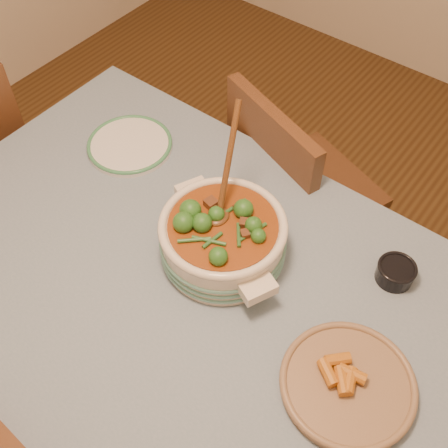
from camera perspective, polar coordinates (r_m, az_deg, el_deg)
name	(u,v)px	position (r m, az deg, el deg)	size (l,w,h in m)	color
floor	(207,408)	(2.08, -1.71, -18.19)	(4.50, 4.50, 0.00)	#432913
dining_table	(201,314)	(1.48, -2.32, -9.15)	(1.68, 1.08, 0.76)	brown
stew_casserole	(223,236)	(1.40, -0.12, -1.20)	(0.41, 0.41, 0.38)	beige
white_plate	(130,145)	(1.75, -9.55, 7.94)	(0.28, 0.28, 0.02)	silver
condiment_bowl	(396,272)	(1.46, 17.06, -4.65)	(0.12, 0.12, 0.05)	black
fried_plate	(348,383)	(1.30, 12.50, -15.53)	(0.39, 0.39, 0.05)	#8D6E4E
chair_far	(291,189)	(1.96, 6.85, 3.58)	(0.53, 0.53, 0.90)	brown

